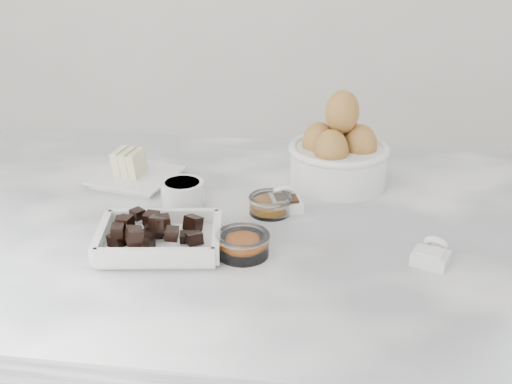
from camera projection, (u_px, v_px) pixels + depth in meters
marble_slab at (242, 231)px, 1.19m from camera, size 1.20×0.80×0.04m
chocolate_dish at (159, 236)px, 1.09m from camera, size 0.21×0.17×0.05m
butter_plate at (135, 172)px, 1.33m from camera, size 0.17×0.17×0.06m
sugar_ramekin at (183, 193)px, 1.23m from camera, size 0.07×0.07×0.04m
egg_bowl at (339, 154)px, 1.30m from camera, size 0.19×0.19×0.18m
honey_bowl at (270, 204)px, 1.20m from camera, size 0.07×0.07×0.03m
zest_bowl at (243, 243)px, 1.07m from camera, size 0.08×0.08×0.04m
vanilla_spoon at (285, 202)px, 1.22m from camera, size 0.06×0.08×0.04m
salt_spoon at (432, 254)px, 1.05m from camera, size 0.06×0.07×0.04m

